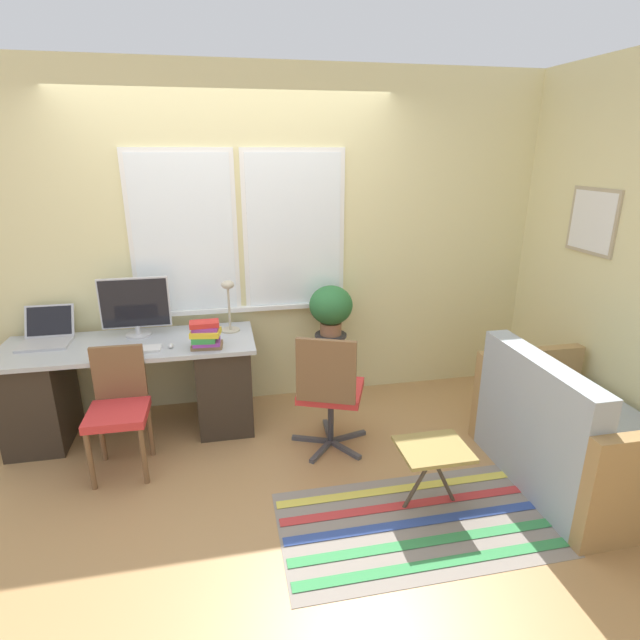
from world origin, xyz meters
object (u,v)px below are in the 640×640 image
object	(u,v)px
keyboard	(133,350)
desk_lamp	(229,299)
potted_plant	(331,307)
monitor	(135,306)
mouse	(171,346)
book_stack	(206,335)
folding_stool	(433,453)
desk_chair_wooden	(118,406)
laptop	(47,336)
plant_stand	(331,342)
office_chair_swivel	(329,390)
couch_loveseat	(571,438)

from	to	relation	value
keyboard	desk_lamp	size ratio (longest dim) A/B	0.93
keyboard	potted_plant	bearing A→B (deg)	12.20
potted_plant	monitor	bearing A→B (deg)	-179.68
mouse	book_stack	xyz separation A→B (m)	(0.25, -0.05, 0.08)
keyboard	folding_stool	size ratio (longest dim) A/B	0.92
desk_chair_wooden	book_stack	bearing A→B (deg)	25.93
desk_lamp	book_stack	distance (m)	0.40
monitor	potted_plant	bearing A→B (deg)	0.32
laptop	plant_stand	bearing A→B (deg)	0.60
desk_chair_wooden	folding_stool	size ratio (longest dim) A/B	2.03
office_chair_swivel	couch_loveseat	distance (m)	1.61
potted_plant	folding_stool	distance (m)	1.54
book_stack	couch_loveseat	world-z (taller)	book_stack
mouse	book_stack	size ratio (longest dim) A/B	0.27
laptop	office_chair_swivel	xyz separation A→B (m)	(1.98, -0.69, -0.30)
keyboard	desk_lamp	bearing A→B (deg)	22.55
keyboard	desk_lamp	distance (m)	0.79
mouse	couch_loveseat	distance (m)	2.79
couch_loveseat	folding_stool	bearing A→B (deg)	93.90
mouse	plant_stand	distance (m)	1.30
keyboard	book_stack	size ratio (longest dim) A/B	1.64
book_stack	laptop	bearing A→B (deg)	163.61
laptop	keyboard	distance (m)	0.71
desk_chair_wooden	couch_loveseat	size ratio (longest dim) A/B	0.67
desk_lamp	book_stack	bearing A→B (deg)	-119.42
mouse	office_chair_swivel	bearing A→B (deg)	-20.19
mouse	folding_stool	world-z (taller)	mouse
plant_stand	book_stack	bearing A→B (deg)	-160.14
office_chair_swivel	potted_plant	xyz separation A→B (m)	(0.17, 0.71, 0.39)
desk_lamp	potted_plant	size ratio (longest dim) A/B	0.99
laptop	couch_loveseat	bearing A→B (deg)	-21.23
keyboard	couch_loveseat	bearing A→B (deg)	-20.28
plant_stand	folding_stool	distance (m)	1.47
desk_lamp	couch_loveseat	distance (m)	2.59
laptop	desk_lamp	world-z (taller)	desk_lamp
potted_plant	plant_stand	bearing A→B (deg)	45.00
office_chair_swivel	plant_stand	world-z (taller)	office_chair_swivel
laptop	desk_chair_wooden	size ratio (longest dim) A/B	0.43
plant_stand	potted_plant	world-z (taller)	potted_plant
potted_plant	folding_stool	world-z (taller)	potted_plant
laptop	monitor	distance (m)	0.67
potted_plant	book_stack	bearing A→B (deg)	-160.14
plant_stand	folding_stool	world-z (taller)	plant_stand
laptop	keyboard	size ratio (longest dim) A/B	0.96
keyboard	desk_chair_wooden	size ratio (longest dim) A/B	0.45
desk_lamp	couch_loveseat	bearing A→B (deg)	-31.99
keyboard	office_chair_swivel	xyz separation A→B (m)	(1.34, -0.39, -0.26)
laptop	plant_stand	xyz separation A→B (m)	(2.15, 0.02, -0.23)
keyboard	folding_stool	bearing A→B (deg)	-31.38
desk_chair_wooden	plant_stand	distance (m)	1.71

